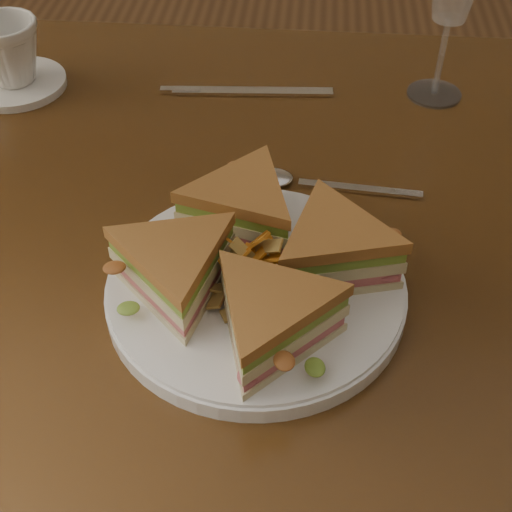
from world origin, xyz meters
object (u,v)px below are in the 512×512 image
at_px(table, 290,280).
at_px(saucer, 16,84).
at_px(coffee_cup, 8,52).
at_px(sandwich_wedges, 256,260).
at_px(plate, 256,290).
at_px(knife, 241,92).
at_px(spoon, 292,181).

relative_size(table, saucer, 9.63).
height_order(table, coffee_cup, coffee_cup).
bearing_deg(table, sandwich_wedges, -103.29).
bearing_deg(table, plate, -103.29).
relative_size(knife, saucer, 1.73).
height_order(plate, sandwich_wedges, sandwich_wedges).
height_order(saucer, coffee_cup, coffee_cup).
height_order(sandwich_wedges, coffee_cup, coffee_cup).
distance_m(spoon, knife, 0.19).
bearing_deg(table, saucer, 149.24).
xyz_separation_m(sandwich_wedges, coffee_cup, (-0.33, 0.33, 0.00)).
xyz_separation_m(plate, spoon, (0.02, 0.17, -0.00)).
relative_size(plate, knife, 1.23).
relative_size(knife, coffee_cup, 2.58).
bearing_deg(coffee_cup, plate, -25.81).
xyz_separation_m(table, sandwich_wedges, (-0.03, -0.12, 0.14)).
distance_m(sandwich_wedges, knife, 0.35).
distance_m(sandwich_wedges, coffee_cup, 0.47).
height_order(spoon, saucer, same).
relative_size(table, coffee_cup, 14.35).
xyz_separation_m(plate, sandwich_wedges, (0.00, 0.00, 0.04)).
relative_size(sandwich_wedges, knife, 1.34).
distance_m(table, plate, 0.16).
height_order(plate, coffee_cup, coffee_cup).
relative_size(sandwich_wedges, saucer, 2.32).
bearing_deg(saucer, plate, -45.12).
xyz_separation_m(knife, saucer, (-0.28, -0.01, 0.00)).
bearing_deg(sandwich_wedges, saucer, 134.88).
bearing_deg(plate, knife, 98.06).
xyz_separation_m(knife, coffee_cup, (-0.28, -0.01, 0.05)).
bearing_deg(spoon, table, -80.38).
bearing_deg(coffee_cup, sandwich_wedges, -25.81).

